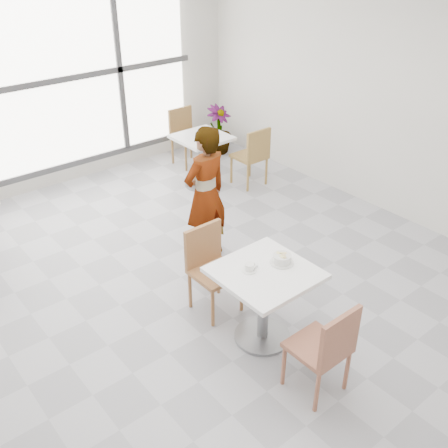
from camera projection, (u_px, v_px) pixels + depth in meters
floor at (206, 296)px, 5.35m from camera, size 7.00×7.00×0.00m
wall_back at (43, 81)px, 6.93m from camera, size 6.00×0.00×6.00m
wall_right at (401, 99)px, 6.24m from camera, size 0.00×7.00×7.00m
window at (45, 82)px, 6.89m from camera, size 4.60×0.07×2.52m
main_table at (264, 292)px, 4.56m from camera, size 0.80×0.80×0.75m
chair_near at (327, 346)px, 4.02m from camera, size 0.42×0.42×0.87m
chair_far at (210, 263)px, 4.99m from camera, size 0.42×0.42×0.87m
oatmeal_bowl at (282, 259)px, 4.53m from camera, size 0.21×0.21×0.10m
coffee_cup at (250, 267)px, 4.44m from camera, size 0.16×0.13×0.07m
person at (206, 195)px, 5.64m from camera, size 0.59×0.41×1.55m
bg_table_right at (202, 154)px, 7.38m from camera, size 0.70×0.70×0.75m
bg_chair_right_near at (253, 153)px, 7.36m from camera, size 0.42×0.42×0.87m
bg_chair_right_far at (185, 133)px, 8.08m from camera, size 0.42×0.42×0.87m
plant_right at (218, 130)px, 8.51m from camera, size 0.49×0.49×0.78m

